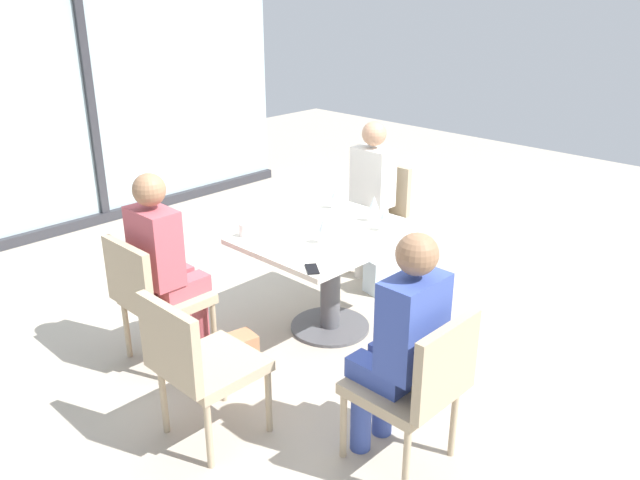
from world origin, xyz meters
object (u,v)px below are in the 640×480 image
object	(u,v)px
chair_side_end	(197,361)
person_far_right	(368,190)
coffee_cup	(245,230)
handbag_0	(384,274)
person_far_left	(165,258)
person_front_left	(402,338)
chair_front_left	(418,383)
cell_phone_on_table	(312,269)
wine_glass_0	(336,192)
wine_glass_2	(374,204)
dining_table_main	(331,259)
wine_glass_1	(386,213)
chair_far_right	(375,210)
wine_glass_3	(324,225)
handbag_1	(233,358)
chair_far_left	(153,293)

from	to	relation	value
chair_side_end	person_far_right	distance (m)	2.49
coffee_cup	handbag_0	distance (m)	1.37
person_far_left	person_front_left	bearing A→B (deg)	-81.25
chair_front_left	handbag_0	distance (m)	2.05
person_far_left	cell_phone_on_table	size ratio (longest dim) A/B	8.75
wine_glass_0	wine_glass_2	size ratio (longest dim) A/B	1.00
dining_table_main	chair_front_left	distance (m)	1.46
dining_table_main	wine_glass_1	world-z (taller)	wine_glass_1
chair_far_right	wine_glass_3	xyz separation A→B (m)	(-1.26, -0.60, 0.37)
handbag_1	wine_glass_2	bearing A→B (deg)	7.60
person_far_right	wine_glass_2	world-z (taller)	person_far_right
person_far_right	coffee_cup	size ratio (longest dim) A/B	14.00
person_front_left	handbag_1	world-z (taller)	person_front_left
person_far_right	cell_phone_on_table	distance (m)	1.70
wine_glass_3	chair_far_left	bearing A→B (deg)	146.97
cell_phone_on_table	handbag_1	size ratio (longest dim) A/B	0.48
person_front_left	chair_front_left	bearing A→B (deg)	-90.00
wine_glass_2	handbag_0	xyz separation A→B (m)	(0.37, 0.18, -0.72)
person_front_left	wine_glass_0	bearing A→B (deg)	52.59
chair_front_left	person_far_right	world-z (taller)	person_far_right
cell_phone_on_table	wine_glass_1	bearing A→B (deg)	42.83
chair_front_left	chair_side_end	world-z (taller)	same
chair_front_left	cell_phone_on_table	distance (m)	0.99
chair_front_left	person_front_left	world-z (taller)	person_front_left
chair_front_left	person_front_left	distance (m)	0.23
chair_front_left	coffee_cup	world-z (taller)	chair_front_left
wine_glass_0	wine_glass_3	bearing A→B (deg)	-143.99
wine_glass_0	handbag_0	distance (m)	0.83
chair_far_right	cell_phone_on_table	world-z (taller)	chair_far_right
chair_far_right	coffee_cup	bearing A→B (deg)	-175.15
wine_glass_2	cell_phone_on_table	world-z (taller)	wine_glass_2
wine_glass_3	handbag_0	bearing A→B (deg)	13.17
chair_far_left	chair_far_right	bearing A→B (deg)	0.00
chair_far_left	wine_glass_0	xyz separation A→B (m)	(1.48, -0.19, 0.37)
person_front_left	handbag_1	bearing A→B (deg)	97.14
chair_side_end	wine_glass_0	world-z (taller)	wine_glass_0
person_front_left	wine_glass_3	size ratio (longest dim) A/B	6.81
chair_far_left	chair_side_end	xyz separation A→B (m)	(-0.26, -0.83, 0.00)
chair_front_left	person_far_right	xyz separation A→B (m)	(1.71, 1.76, 0.20)
dining_table_main	person_front_left	size ratio (longest dim) A/B	0.92
chair_far_left	wine_glass_3	bearing A→B (deg)	-33.03
coffee_cup	cell_phone_on_table	xyz separation A→B (m)	(-0.07, -0.70, -0.04)
chair_front_left	cell_phone_on_table	size ratio (longest dim) A/B	6.04
person_far_right	coffee_cup	distance (m)	1.43
coffee_cup	cell_phone_on_table	bearing A→B (deg)	-95.77
wine_glass_2	chair_front_left	bearing A→B (deg)	-132.56
cell_phone_on_table	wine_glass_0	bearing A→B (deg)	71.87
chair_far_left	person_front_left	world-z (taller)	person_front_left
handbag_0	handbag_1	xyz separation A→B (m)	(-1.62, -0.11, 0.00)
person_far_left	handbag_0	xyz separation A→B (m)	(1.73, -0.38, -0.56)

